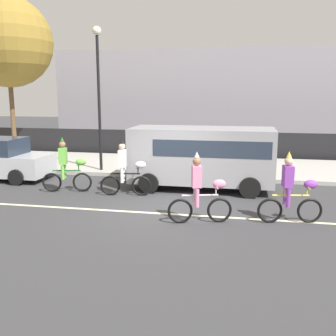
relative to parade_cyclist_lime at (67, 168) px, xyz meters
The scene contains 12 objects.
ground_plane 4.10m from the parade_cyclist_lime, 19.54° to the right, with size 80.00×80.00×0.00m, color #38383A.
road_centre_line 4.29m from the parade_cyclist_lime, 25.98° to the right, with size 36.00×0.14×0.01m, color beige.
sidewalk_curb 6.44m from the parade_cyclist_lime, 53.79° to the left, with size 60.00×5.00×0.15m, color #ADAAA3.
fence_line 8.90m from the parade_cyclist_lime, 64.88° to the left, with size 40.00×0.08×1.40m, color black.
building_backdrop 18.37m from the parade_cyclist_lime, 65.98° to the left, with size 28.00×8.00×6.11m, color #99939E.
parade_cyclist_lime is the anchor object (origin of this frame).
parade_cyclist_zebra 2.16m from the parade_cyclist_lime, ahead, with size 1.71×0.52×1.92m.
parade_cyclist_pink 5.47m from the parade_cyclist_lime, 26.15° to the right, with size 1.68×0.62×1.92m.
parade_cyclist_purple 7.51m from the parade_cyclist_lime, 15.17° to the right, with size 1.71×0.53×1.92m.
parked_van_grey 4.81m from the parade_cyclist_lime, 16.48° to the left, with size 5.00×2.22×2.18m.
street_lamp_post 4.52m from the parade_cyclist_lime, 89.73° to the left, with size 0.36×0.36×5.86m.
street_tree_near_lamp 10.34m from the parade_cyclist_lime, 132.89° to the left, with size 4.59×4.59×8.08m.
Camera 1 is at (2.21, -11.03, 3.42)m, focal length 42.00 mm.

